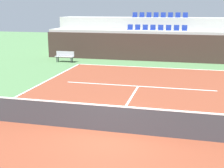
{
  "coord_description": "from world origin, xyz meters",
  "views": [
    {
      "loc": [
        2.33,
        -9.34,
        4.17
      ],
      "look_at": [
        -0.42,
        2.0,
        1.2
      ],
      "focal_mm": 47.86,
      "sensor_mm": 36.0,
      "label": 1
    }
  ],
  "objects": [
    {
      "name": "centre_service_line",
      "position": [
        0.0,
        3.2,
        0.01
      ],
      "size": [
        0.1,
        6.4,
        0.0
      ],
      "primitive_type": "cube",
      "color": "white",
      "rests_on": "court_surface"
    },
    {
      "name": "service_line_far",
      "position": [
        0.0,
        6.4,
        0.01
      ],
      "size": [
        8.26,
        0.1,
        0.0
      ],
      "primitive_type": "cube",
      "color": "white",
      "rests_on": "court_surface"
    },
    {
      "name": "stands_tier_upper",
      "position": [
        0.0,
        18.47,
        1.68
      ],
      "size": [
        18.34,
        2.4,
        3.37
      ],
      "primitive_type": "cube",
      "color": "#9E9E99",
      "rests_on": "ground_plane"
    },
    {
      "name": "stands_tier_lower",
      "position": [
        0.0,
        16.07,
        1.2
      ],
      "size": [
        18.34,
        2.4,
        2.39
      ],
      "primitive_type": "cube",
      "color": "#9E9E99",
      "rests_on": "ground_plane"
    },
    {
      "name": "ground_plane",
      "position": [
        0.0,
        0.0,
        0.0
      ],
      "size": [
        80.0,
        80.0,
        0.0
      ],
      "primitive_type": "plane",
      "color": "#477042"
    },
    {
      "name": "seating_row_upper",
      "position": [
        -0.0,
        18.56,
        3.49
      ],
      "size": [
        4.98,
        0.44,
        0.44
      ],
      "color": "navy",
      "rests_on": "stands_tier_upper"
    },
    {
      "name": "tennis_net",
      "position": [
        0.0,
        0.0,
        0.51
      ],
      "size": [
        11.08,
        0.08,
        1.07
      ],
      "color": "black",
      "rests_on": "court_surface"
    },
    {
      "name": "player_bench",
      "position": [
        -6.86,
        12.63,
        0.51
      ],
      "size": [
        1.5,
        0.4,
        0.85
      ],
      "color": "#99999E",
      "rests_on": "ground_plane"
    },
    {
      "name": "court_surface",
      "position": [
        0.0,
        0.0,
        0.01
      ],
      "size": [
        11.0,
        24.0,
        0.01
      ],
      "primitive_type": "cube",
      "color": "brown",
      "rests_on": "ground_plane"
    },
    {
      "name": "seating_row_lower",
      "position": [
        -0.0,
        16.16,
        2.51
      ],
      "size": [
        4.98,
        0.44,
        0.44
      ],
      "color": "navy",
      "rests_on": "stands_tier_lower"
    },
    {
      "name": "baseline_far",
      "position": [
        0.0,
        11.95,
        0.01
      ],
      "size": [
        11.0,
        0.1,
        0.0
      ],
      "primitive_type": "cube",
      "color": "white",
      "rests_on": "court_surface"
    },
    {
      "name": "back_wall",
      "position": [
        0.0,
        14.72,
        1.09
      ],
      "size": [
        18.34,
        0.3,
        2.18
      ],
      "primitive_type": "cube",
      "color": "#33231E",
      "rests_on": "ground_plane"
    }
  ]
}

